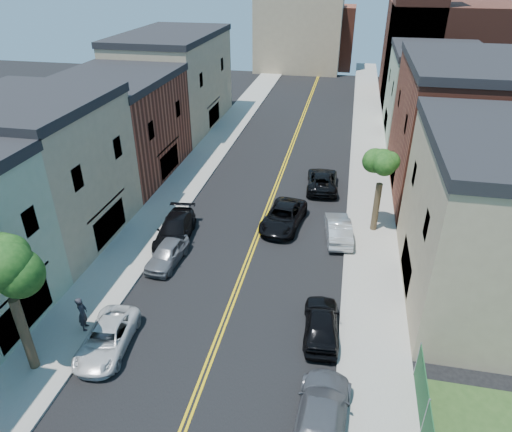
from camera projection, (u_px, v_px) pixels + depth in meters
The scene contains 23 objects.
sidewalk_left at pixel (202, 160), 43.72m from camera, with size 3.20×100.00×0.15m, color gray.
sidewalk_right at pixel (371, 173), 40.96m from camera, with size 3.20×100.00×0.15m, color gray.
curb_left at pixel (220, 161), 43.42m from camera, with size 0.30×100.00×0.15m, color gray.
curb_right at pixel (351, 172), 41.27m from camera, with size 0.30×100.00×0.15m, color gray.
bldg_left_tan_near at pixel (39, 176), 29.81m from camera, with size 9.00×10.00×9.00m, color #998466.
bldg_left_brick at pixel (118, 129), 39.45m from camera, with size 9.00×12.00×8.00m, color brown.
bldg_left_tan_far at pixel (174, 83), 51.03m from camera, with size 9.00×16.00×9.50m, color #998466.
bldg_right_tan at pixel (504, 227), 24.07m from camera, with size 9.00×12.00×9.00m, color #998466.
bldg_right_brick at pixel (459, 132), 35.77m from camera, with size 9.00×14.00×10.00m, color brown.
bldg_right_palegrn at pixel (433, 96), 48.09m from camera, with size 9.00×12.00×8.50m, color gray.
church at pixel (441, 44), 59.08m from camera, with size 16.20×14.20×22.60m.
backdrop_left at pixel (298, 34), 75.98m from camera, with size 14.00×8.00×12.00m, color #998466.
backdrop_center at pixel (324, 37), 79.19m from camera, with size 10.00×8.00×10.00m, color brown.
tree_right_far at pixel (384, 155), 29.64m from camera, with size 4.40×4.40×8.03m.
white_pickup at pixel (107, 339), 22.35m from camera, with size 2.10×4.56×1.27m, color silver.
grey_car_left at pixel (167, 253), 28.71m from camera, with size 1.64×4.09×1.39m, color slate.
black_car_left at pixel (175, 230), 31.07m from camera, with size 2.15×5.30×1.54m, color black.
grey_car_right at pixel (322, 415), 18.47m from camera, with size 2.13×5.25×1.52m, color #525459.
black_car_right at pixel (321, 323), 23.16m from camera, with size 1.78×4.41×1.50m, color black.
silver_car_right at pixel (338, 229), 31.21m from camera, with size 1.58×4.54×1.50m, color #AEB1B6.
dark_car_right_far at pixel (322, 180), 38.11m from camera, with size 2.44×5.30×1.47m, color black.
black_suv_lane at pixel (283, 217), 32.69m from camera, with size 2.46×5.35×1.49m, color black.
pedestrian_left at pixel (83, 314), 23.21m from camera, with size 0.71×0.47×1.95m, color #222229.
Camera 1 is at (5.34, 1.12, 16.84)m, focal length 32.10 mm.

